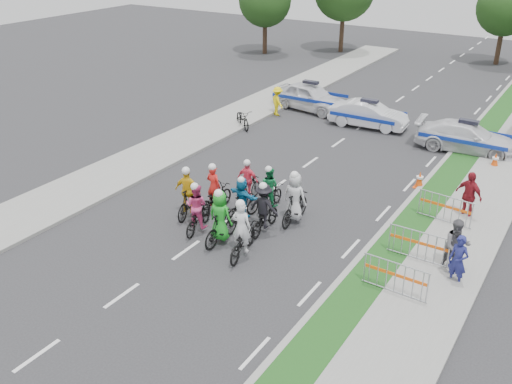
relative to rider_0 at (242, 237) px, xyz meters
The scene contains 30 objects.
ground 2.01m from the rider_0, 156.54° to the right, with size 90.00×90.00×0.00m, color #28282B.
curb_right 5.45m from the rider_0, 51.65° to the left, with size 0.20×60.00×0.12m, color gray.
grass_strip 5.90m from the rider_0, 46.28° to the left, with size 1.20×60.00×0.11m, color #1B4A17.
sidewalk_right 7.26m from the rider_0, 35.92° to the left, with size 2.40×60.00×0.13m, color gray.
sidewalk_left 9.29m from the rider_0, 152.75° to the left, with size 3.00×60.00×0.13m, color gray.
rider_0 is the anchor object (origin of this frame).
rider_1 1.09m from the rider_0, 164.43° to the left, with size 0.85×1.93×2.02m.
rider_2 2.31m from the rider_0, 166.16° to the left, with size 0.98×1.92×1.87m.
rider_3 3.41m from the rider_0, 158.28° to the left, with size 1.06×1.96×1.99m.
rider_4 1.75m from the rider_0, 97.54° to the left, with size 1.10×1.91×1.91m.
rider_5 2.46m from the rider_0, 123.10° to the left, with size 1.44×1.71×1.74m.
rider_6 3.38m from the rider_0, 141.17° to the left, with size 0.75×1.93×1.94m.
rider_7 2.91m from the rider_0, 83.04° to the left, with size 0.87×1.95×2.04m.
rider_8 3.46m from the rider_0, 106.17° to the left, with size 0.75×1.76×1.78m.
rider_9 3.93m from the rider_0, 119.96° to the left, with size 0.91×1.71×1.79m.
police_car_0 16.27m from the rider_0, 109.52° to the left, with size 1.82×4.52×1.54m, color silver.
police_car_1 14.36m from the rider_0, 95.82° to the left, with size 1.42×4.08×1.34m, color silver.
police_car_2 14.00m from the rider_0, 74.30° to the left, with size 1.90×4.68×1.36m, color silver.
spectator_0 6.63m from the rider_0, 17.74° to the left, with size 0.60×0.39×1.63m, color navy.
spectator_1 6.66m from the rider_0, 24.23° to the left, with size 0.86×0.67×1.77m, color #535257.
spectator_2 8.54m from the rider_0, 49.79° to the left, with size 1.07×0.45×1.83m, color maroon.
marshal_hiviz 14.99m from the rider_0, 115.85° to the left, with size 1.04×0.60×1.61m, color yellow.
barrier_0 4.98m from the rider_0, ahead, with size 2.00×0.50×1.12m, color #A5A8AD, non-canonical shape.
barrier_1 5.60m from the rider_0, 27.77° to the left, with size 2.00×0.50×1.12m, color #A5A8AD, non-canonical shape.
barrier_2 7.49m from the rider_0, 48.56° to the left, with size 2.00×0.50×1.12m, color #A5A8AD, non-canonical shape.
cone_0 8.85m from the rider_0, 68.47° to the left, with size 0.40×0.40×0.70m.
cone_1 13.20m from the rider_0, 65.72° to the left, with size 0.40×0.40×0.70m.
parked_bike 12.75m from the rider_0, 123.26° to the left, with size 0.67×1.91×1.00m, color black.
tree_0 31.66m from the rider_0, 120.02° to the left, with size 4.20×4.20×6.30m.
tree_4 33.45m from the rider_0, 87.83° to the left, with size 4.20×4.20×6.30m.
Camera 1 is at (10.61, -12.51, 9.88)m, focal length 40.00 mm.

